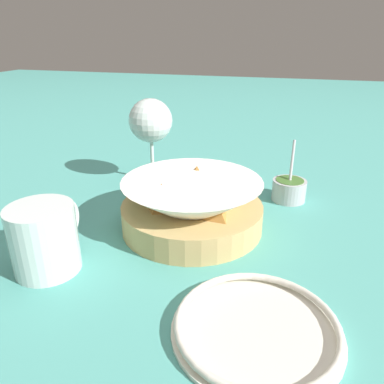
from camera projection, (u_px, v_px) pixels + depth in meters
The scene contains 6 objects.
ground_plane at pixel (211, 221), 0.60m from camera, with size 4.00×4.00×0.00m, color teal.
food_basket at pixel (192, 207), 0.57m from camera, with size 0.22×0.22×0.09m.
sauce_cup at pixel (289, 189), 0.67m from camera, with size 0.07×0.06×0.10m.
wine_glass at pixel (151, 123), 0.72m from camera, with size 0.08×0.08×0.17m.
beer_mug at pixel (45, 241), 0.47m from camera, with size 0.12×0.08×0.09m.
side_plate at pixel (257, 327), 0.38m from camera, with size 0.17×0.17×0.01m.
Camera 1 is at (-0.52, -0.12, 0.28)m, focal length 35.00 mm.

